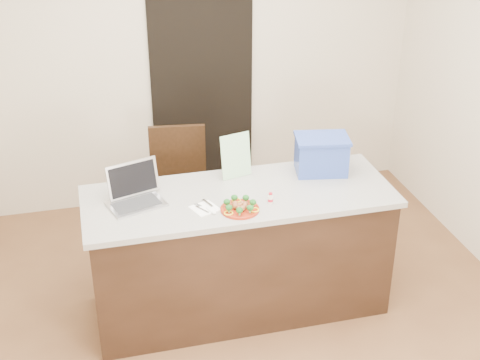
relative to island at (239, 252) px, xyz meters
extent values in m
plane|color=brown|center=(0.00, -0.25, -0.46)|extent=(4.00, 4.00, 0.00)
plane|color=beige|center=(0.00, 1.75, 0.89)|extent=(4.00, 0.00, 4.00)
cube|color=black|center=(0.10, 1.73, 0.54)|extent=(0.90, 0.02, 2.00)
cube|color=black|center=(0.00, 0.00, -0.02)|extent=(2.00, 0.70, 0.88)
cube|color=beige|center=(0.00, 0.00, 0.44)|extent=(2.06, 0.76, 0.04)
cylinder|color=maroon|center=(-0.05, -0.21, 0.47)|extent=(0.25, 0.25, 0.01)
torus|color=maroon|center=(-0.05, -0.21, 0.47)|extent=(0.24, 0.24, 0.01)
sphere|color=brown|center=(-0.05, -0.21, 0.49)|extent=(0.04, 0.04, 0.04)
sphere|color=brown|center=(-0.07, -0.19, 0.49)|extent=(0.04, 0.04, 0.04)
sphere|color=brown|center=(-0.08, -0.21, 0.49)|extent=(0.04, 0.04, 0.04)
sphere|color=brown|center=(-0.07, -0.24, 0.49)|extent=(0.04, 0.04, 0.04)
sphere|color=brown|center=(-0.05, -0.24, 0.49)|extent=(0.04, 0.04, 0.04)
sphere|color=brown|center=(-0.02, -0.23, 0.49)|extent=(0.04, 0.04, 0.04)
sphere|color=brown|center=(-0.02, -0.21, 0.49)|extent=(0.04, 0.04, 0.04)
sphere|color=brown|center=(-0.03, -0.18, 0.49)|extent=(0.04, 0.04, 0.04)
ellipsoid|color=#124314|center=(0.01, -0.15, 0.51)|extent=(0.04, 0.04, 0.04)
ellipsoid|color=#124314|center=(-0.06, -0.13, 0.51)|extent=(0.04, 0.04, 0.04)
ellipsoid|color=#124314|center=(-0.12, -0.17, 0.51)|extent=(0.04, 0.04, 0.04)
ellipsoid|color=#124314|center=(-0.13, -0.24, 0.51)|extent=(0.04, 0.04, 0.04)
ellipsoid|color=#124314|center=(-0.07, -0.29, 0.51)|extent=(0.04, 0.04, 0.04)
ellipsoid|color=#124314|center=(0.00, -0.28, 0.51)|extent=(0.04, 0.04, 0.04)
ellipsoid|color=#124314|center=(0.03, -0.21, 0.51)|extent=(0.04, 0.04, 0.04)
torus|color=yellow|center=(-0.05, -0.11, 0.48)|extent=(0.06, 0.06, 0.01)
torus|color=yellow|center=(-0.13, -0.26, 0.48)|extent=(0.06, 0.06, 0.01)
torus|color=yellow|center=(0.03, -0.26, 0.48)|extent=(0.06, 0.06, 0.01)
cube|color=white|center=(-0.26, -0.14, 0.46)|extent=(0.20, 0.20, 0.01)
cube|color=#B0B0B4|center=(-0.28, -0.16, 0.47)|extent=(0.07, 0.10, 0.00)
cube|color=#B0B0B4|center=(-0.28, -0.10, 0.47)|extent=(0.05, 0.06, 0.00)
cube|color=white|center=(-0.23, -0.19, 0.47)|extent=(0.05, 0.10, 0.01)
cube|color=#B0B0B4|center=(-0.23, -0.09, 0.47)|extent=(0.06, 0.11, 0.00)
cylinder|color=beige|center=(0.16, -0.17, 0.48)|extent=(0.03, 0.03, 0.05)
cylinder|color=beige|center=(0.16, -0.17, 0.52)|extent=(0.02, 0.02, 0.01)
cylinder|color=red|center=(0.16, -0.17, 0.53)|extent=(0.03, 0.03, 0.01)
cylinder|color=red|center=(0.16, -0.17, 0.48)|extent=(0.03, 0.03, 0.02)
cube|color=#B0AFB4|center=(-0.68, 0.02, 0.47)|extent=(0.40, 0.33, 0.02)
cube|color=#B0AFB4|center=(-0.68, 0.14, 0.59)|extent=(0.35, 0.16, 0.23)
cube|color=black|center=(-0.68, 0.13, 0.59)|extent=(0.31, 0.14, 0.20)
cube|color=#292A2C|center=(-0.68, 0.01, 0.47)|extent=(0.33, 0.25, 0.00)
cube|color=white|center=(0.04, 0.25, 0.61)|extent=(0.22, 0.10, 0.31)
cube|color=#294297|center=(0.63, 0.18, 0.58)|extent=(0.38, 0.30, 0.24)
cube|color=#294297|center=(0.63, 0.18, 0.71)|extent=(0.41, 0.33, 0.02)
cube|color=black|center=(-0.25, 0.84, 0.01)|extent=(0.50, 0.50, 0.04)
cube|color=black|center=(-0.25, 1.04, 0.29)|extent=(0.45, 0.10, 0.51)
cylinder|color=black|center=(-0.44, 0.65, -0.22)|extent=(0.04, 0.04, 0.48)
cylinder|color=black|center=(-0.06, 0.65, -0.22)|extent=(0.04, 0.04, 0.48)
cylinder|color=black|center=(-0.44, 1.03, -0.22)|extent=(0.04, 0.04, 0.48)
cylinder|color=black|center=(-0.06, 1.03, -0.22)|extent=(0.04, 0.04, 0.48)
camera|label=1|loc=(-0.94, -3.75, 2.58)|focal=50.00mm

